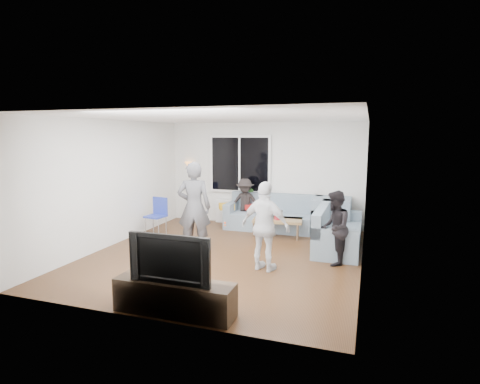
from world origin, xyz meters
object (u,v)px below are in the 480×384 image
(player_left, at_px, (194,207))
(tv_console, at_px, (174,297))
(sofa_right_section, at_px, (339,228))
(player_right, at_px, (265,227))
(side_chair, at_px, (156,217))
(television, at_px, (173,257))
(floor_lamp, at_px, (191,191))
(spectator_right, at_px, (335,228))
(spectator_back, at_px, (245,203))
(sofa_back_section, at_px, (273,213))
(coffee_table, at_px, (278,227))

(player_left, relative_size, tv_console, 1.12)
(sofa_right_section, relative_size, player_right, 1.31)
(side_chair, height_order, television, television)
(floor_lamp, height_order, spectator_right, floor_lamp)
(side_chair, distance_m, spectator_right, 4.15)
(spectator_right, bearing_deg, floor_lamp, -125.93)
(spectator_back, xyz_separation_m, tv_console, (0.59, -4.80, -0.39))
(sofa_back_section, bearing_deg, tv_console, -91.64)
(coffee_table, relative_size, player_right, 0.72)
(tv_console, height_order, television, television)
(player_right, bearing_deg, spectator_back, -51.61)
(player_left, distance_m, tv_console, 2.76)
(coffee_table, bearing_deg, television, -95.15)
(spectator_right, bearing_deg, tv_console, -36.63)
(side_chair, height_order, spectator_back, spectator_back)
(side_chair, relative_size, player_left, 0.48)
(tv_console, bearing_deg, sofa_right_section, 64.24)
(player_right, bearing_deg, floor_lamp, -34.03)
(player_right, bearing_deg, side_chair, -11.83)
(sofa_back_section, height_order, television, television)
(spectator_back, bearing_deg, sofa_back_section, -11.89)
(sofa_right_section, bearing_deg, sofa_back_section, 56.10)
(floor_lamp, xyz_separation_m, player_left, (1.40, -2.78, 0.11))
(sofa_back_section, xyz_separation_m, television, (-0.14, -4.77, 0.33))
(floor_lamp, bearing_deg, spectator_back, -16.26)
(player_left, bearing_deg, television, 93.99)
(sofa_right_section, xyz_separation_m, spectator_right, (0.00, -1.02, 0.24))
(coffee_table, bearing_deg, spectator_back, 149.84)
(floor_lamp, bearing_deg, television, -66.55)
(player_right, height_order, spectator_back, player_right)
(side_chair, bearing_deg, sofa_right_section, 12.03)
(tv_console, bearing_deg, coffee_table, 84.85)
(player_left, distance_m, spectator_right, 2.68)
(coffee_table, bearing_deg, spectator_right, -48.84)
(player_right, distance_m, television, 2.06)
(spectator_right, height_order, tv_console, spectator_right)
(television, bearing_deg, player_right, 70.47)
(side_chair, bearing_deg, television, -47.67)
(side_chair, distance_m, player_left, 1.72)
(sofa_right_section, xyz_separation_m, player_left, (-2.67, -1.15, 0.47))
(player_right, bearing_deg, player_left, -5.69)
(spectator_right, height_order, spectator_back, spectator_right)
(sofa_back_section, height_order, player_left, player_left)
(side_chair, distance_m, tv_console, 4.12)
(side_chair, height_order, spectator_right, spectator_right)
(sofa_back_section, bearing_deg, floor_lamp, 167.74)
(floor_lamp, bearing_deg, spectator_right, -33.09)
(sofa_right_section, xyz_separation_m, side_chair, (-4.07, -0.26, 0.01))
(spectator_right, xyz_separation_m, tv_console, (-1.77, -2.65, -0.44))
(spectator_back, xyz_separation_m, television, (0.59, -4.80, 0.15))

